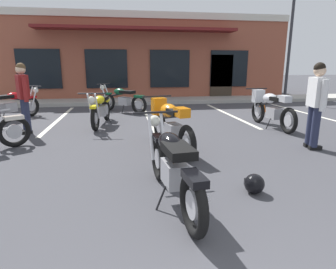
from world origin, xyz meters
TOP-DOWN VIEW (x-y plane):
  - ground_plane at (0.00, 3.96)m, footprint 80.00×80.00m
  - sidewalk_kerb at (0.00, 12.31)m, footprint 22.00×1.80m
  - brick_storefront_building at (0.00, 16.21)m, footprint 14.47×7.14m
  - painted_stall_lines at (0.00, 8.71)m, footprint 11.07×4.80m
  - motorcycle_foreground_classic at (-0.23, 2.77)m, footprint 0.67×2.11m
  - motorcycle_red_sportbike at (0.11, 5.01)m, footprint 0.82×2.09m
  - motorcycle_black_cruiser at (-4.07, 8.72)m, footprint 1.33×1.87m
  - motorcycle_silver_naked at (-0.79, 9.71)m, footprint 1.70×1.60m
  - motorcycle_orange_scrambler at (3.10, 6.63)m, footprint 0.66×2.11m
  - motorcycle_cream_vintage at (-1.38, 7.52)m, footprint 0.73×2.10m
  - person_in_black_shirt at (-3.12, 6.88)m, footprint 0.40×0.57m
  - person_in_shorts_foreground at (2.90, 4.57)m, footprint 0.33×0.61m
  - helmet_on_pavement at (0.86, 2.82)m, footprint 0.26×0.26m
  - traffic_cone at (4.15, 9.08)m, footprint 0.34×0.34m
  - parking_lot_lamp_post at (6.27, 11.10)m, footprint 0.24×0.76m

SIDE VIEW (x-z plane):
  - ground_plane at x=0.00m, z-range 0.00..0.00m
  - painted_stall_lines at x=0.00m, z-range 0.00..0.01m
  - sidewalk_kerb at x=0.00m, z-range 0.00..0.14m
  - helmet_on_pavement at x=0.86m, z-range 0.00..0.26m
  - traffic_cone at x=4.15m, z-range -0.01..0.52m
  - motorcycle_foreground_classic at x=-0.23m, z-range -0.03..0.95m
  - motorcycle_black_cruiser at x=-4.07m, z-range -0.03..0.95m
  - motorcycle_silver_naked at x=-0.79m, z-range -0.03..0.95m
  - motorcycle_cream_vintage at x=-1.38m, z-range -0.03..0.95m
  - motorcycle_red_sportbike at x=0.11m, z-range 0.04..1.02m
  - motorcycle_orange_scrambler at x=3.10m, z-range 0.04..1.02m
  - person_in_black_shirt at x=-3.12m, z-range 0.11..1.79m
  - person_in_shorts_foreground at x=2.90m, z-range 0.11..1.79m
  - brick_storefront_building at x=0.00m, z-range 0.00..3.95m
  - parking_lot_lamp_post at x=6.27m, z-range 0.74..5.79m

